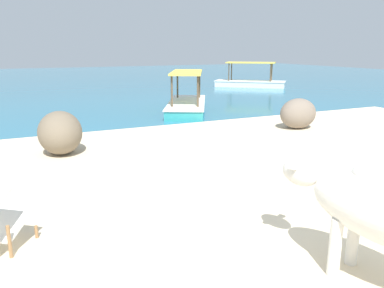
{
  "coord_description": "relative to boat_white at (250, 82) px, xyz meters",
  "views": [
    {
      "loc": [
        -2.39,
        -2.35,
        2.04
      ],
      "look_at": [
        0.09,
        3.0,
        0.55
      ],
      "focal_mm": 35.76,
      "sensor_mm": 36.0,
      "label": 1
    }
  ],
  "objects": [
    {
      "name": "sand_beach",
      "position": [
        -9.01,
        -14.92,
        -0.27
      ],
      "size": [
        18.0,
        14.0,
        0.04
      ],
      "primitive_type": "cube",
      "color": "beige",
      "rests_on": "ground"
    },
    {
      "name": "water_surface",
      "position": [
        -9.01,
        7.08,
        -0.29
      ],
      "size": [
        60.0,
        36.0,
        0.03
      ],
      "primitive_type": "cube",
      "color": "teal",
      "rests_on": "ground"
    },
    {
      "name": "shore_rock_large",
      "position": [
        -10.69,
        -9.71,
        0.17
      ],
      "size": [
        0.92,
        1.12,
        0.83
      ],
      "primitive_type": "ellipsoid",
      "rotation": [
        0.0,
        0.0,
        1.48
      ],
      "color": "#756651",
      "rests_on": "sand_beach"
    },
    {
      "name": "shore_rock_medium",
      "position": [
        -4.94,
        -9.73,
        0.13
      ],
      "size": [
        0.98,
        0.74,
        0.77
      ],
      "primitive_type": "ellipsoid",
      "rotation": [
        0.0,
        0.0,
        3.12
      ],
      "color": "gray",
      "rests_on": "sand_beach"
    },
    {
      "name": "boat_white",
      "position": [
        0.0,
        0.0,
        0.0
      ],
      "size": [
        3.53,
        3.28,
        1.29
      ],
      "rotation": [
        0.0,
        0.0,
        5.57
      ],
      "color": "white",
      "rests_on": "water_surface"
    },
    {
      "name": "boat_teal",
      "position": [
        -6.35,
        -5.98,
        0.0
      ],
      "size": [
        2.71,
        3.79,
        1.29
      ],
      "rotation": [
        0.0,
        0.0,
        1.1
      ],
      "color": "teal",
      "rests_on": "water_surface"
    }
  ]
}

